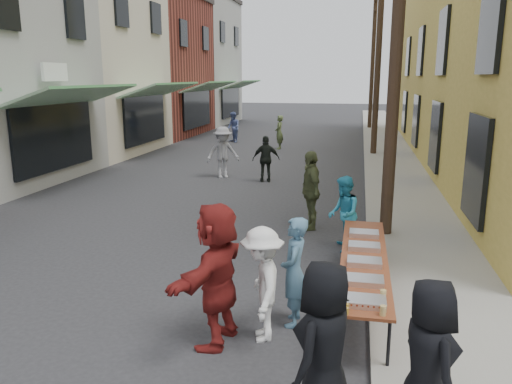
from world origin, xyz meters
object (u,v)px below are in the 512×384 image
at_px(guest_front_a, 324,349).
at_px(guest_front_c, 343,214).
at_px(catering_tray_sausage, 365,301).
at_px(utility_pole_mid, 379,52).
at_px(utility_pole_far, 373,61).
at_px(server, 428,362).
at_px(serving_table, 364,260).
at_px(utility_pole_near, 398,23).

height_order(guest_front_a, guest_front_c, guest_front_a).
xyz_separation_m(guest_front_a, guest_front_c, (0.00, 5.42, -0.12)).
xyz_separation_m(catering_tray_sausage, guest_front_c, (-0.40, 4.06, -0.02)).
bearing_deg(guest_front_a, utility_pole_mid, -158.76).
distance_m(utility_pole_far, catering_tray_sausage, 29.36).
bearing_deg(utility_pole_mid, utility_pole_far, 90.00).
height_order(guest_front_c, server, server).
relative_size(serving_table, server, 2.49).
xyz_separation_m(utility_pole_far, server, (0.05, -30.55, -3.60)).
relative_size(utility_pole_far, guest_front_a, 5.09).
xyz_separation_m(catering_tray_sausage, server, (0.55, -1.43, 0.11)).
bearing_deg(guest_front_c, server, 2.34).
distance_m(utility_pole_near, serving_table, 5.16).
relative_size(utility_pole_near, server, 5.59).
relative_size(utility_pole_mid, server, 5.59).
height_order(utility_pole_mid, catering_tray_sausage, utility_pole_mid).
xyz_separation_m(utility_pole_mid, guest_front_c, (-0.90, -13.05, -3.73)).
bearing_deg(server, serving_table, -10.96).
height_order(catering_tray_sausage, guest_front_c, guest_front_c).
xyz_separation_m(utility_pole_mid, utility_pole_far, (0.00, 12.00, 0.00)).
distance_m(utility_pole_mid, server, 18.89).
distance_m(utility_pole_near, utility_pole_mid, 12.00).
height_order(utility_pole_mid, guest_front_a, utility_pole_mid).
relative_size(serving_table, catering_tray_sausage, 8.00).
distance_m(serving_table, server, 3.14).
bearing_deg(server, utility_pole_far, -20.99).
relative_size(utility_pole_mid, serving_table, 2.25).
xyz_separation_m(utility_pole_far, guest_front_c, (-0.90, -25.05, -3.73)).
xyz_separation_m(utility_pole_mid, serving_table, (-0.50, -15.47, -3.79)).
bearing_deg(guest_front_c, utility_pole_near, 132.04).
bearing_deg(server, catering_tray_sausage, -0.06).
bearing_deg(utility_pole_far, utility_pole_near, -90.00).
relative_size(serving_table, guest_front_a, 2.26).
relative_size(utility_pole_mid, catering_tray_sausage, 18.00).
distance_m(utility_pole_near, guest_front_a, 7.47).
bearing_deg(guest_front_a, server, 109.49).
xyz_separation_m(utility_pole_near, serving_table, (-0.50, -3.47, -3.79)).
bearing_deg(utility_pole_far, utility_pole_mid, -90.00).
height_order(utility_pole_near, server, utility_pole_near).
xyz_separation_m(utility_pole_near, server, (0.05, -6.55, -3.60)).
bearing_deg(utility_pole_mid, utility_pole_near, -90.00).
relative_size(utility_pole_mid, guest_front_a, 5.09).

